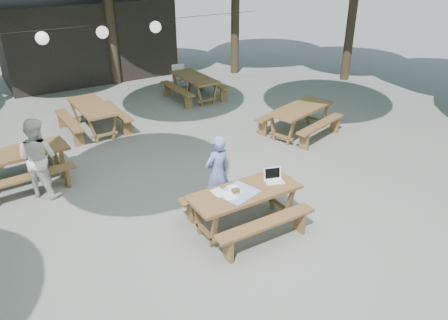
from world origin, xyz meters
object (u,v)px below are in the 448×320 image
Objects in this scene: picnic_table_nw at (20,168)px; second_person at (38,158)px; woman at (217,173)px; main_picnic_table at (244,208)px; plastic_chair at (180,84)px.

picnic_table_nw is 0.86m from second_person.
woman is at bearing -48.10° from picnic_table_nw.
main_picnic_table is 2.22× the size of plastic_chair.
plastic_chair is (2.63, 7.88, -0.13)m from main_picnic_table.
main_picnic_table is at bearing -54.06° from picnic_table_nw.
woman is 7.60m from plastic_chair.
main_picnic_table is 1.21× the size of second_person.
second_person reaches higher than plastic_chair.
woman is (3.07, -2.97, 0.37)m from picnic_table_nw.
second_person is 7.30m from plastic_chair.
plastic_chair is (2.72, 7.08, -0.50)m from woman.
plastic_chair is at bearing -120.98° from woman.
woman is 1.69× the size of plastic_chair.
plastic_chair is (5.48, 4.78, -0.57)m from second_person.
main_picnic_table is 0.88m from woman.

